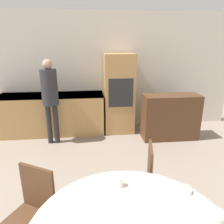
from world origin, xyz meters
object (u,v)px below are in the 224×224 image
Objects in this scene: sideboard at (170,117)px; cup at (119,182)px; person_standing at (50,93)px; bowl_centre at (185,190)px; chair_far_right at (141,177)px; chair_far_left at (33,209)px; bowl_far at (216,216)px; oven_unit at (119,94)px.

sideboard reaches higher than cup.
person_standing reaches higher than bowl_centre.
chair_far_left is at bearing -58.88° from chair_far_right.
person_standing reaches higher than bowl_far.
cup is at bearing -22.25° from chair_far_right.
oven_unit is 3.16m from bowl_centre.
cup is at bearing -97.72° from oven_unit.
person_standing is 3.40m from bowl_far.
chair_far_left is 1.18m from chair_far_right.
chair_far_left is (-2.23, -2.42, 0.03)m from sideboard.
bowl_far is at bearing -71.58° from bowl_centre.
cup is 0.57m from bowl_centre.
bowl_centre is 0.82× the size of bowl_far.
chair_far_left is at bearing -132.62° from sideboard.
cup is at bearing 165.94° from bowl_centre.
sideboard is at bearing 71.63° from bowl_centre.
chair_far_left reaches higher than cup.
sideboard is 3.06m from bowl_far.
chair_far_right is at bearing -92.09° from oven_unit.
bowl_centre is (-0.88, -2.64, 0.29)m from sideboard.
sideboard reaches higher than chair_far_left.
chair_far_left is (-1.21, -2.94, -0.37)m from oven_unit.
chair_far_left is 0.54× the size of person_standing.
person_standing is at bearing -160.29° from oven_unit.
chair_far_left is at bearing 170.94° from bowl_centre.
sideboard reaches higher than chair_far_right.
person_standing is 13.73× the size of bowl_centre.
bowl_far is (1.45, -0.52, 0.27)m from chair_far_left.
sideboard is 9.50× the size of bowl_centre.
bowl_centre is (1.54, -2.66, -0.28)m from person_standing.
chair_far_right is 6.03× the size of bowl_far.
oven_unit is 1.94× the size of chair_far_right.
oven_unit is at bearing 152.86° from sideboard.
oven_unit is at bearing 97.27° from chair_far_left.
chair_far_right is 0.63m from cup.
chair_far_left is 7.37× the size of bowl_centre.
chair_far_right is at bearing 55.35° from cup.
person_standing is at bearing 118.93° from bowl_far.
bowl_far is (0.33, -0.90, 0.27)m from chair_far_right.
oven_unit reaches higher than chair_far_right.
person_standing reaches higher than chair_far_left.
cup is at bearing -68.61° from person_standing.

